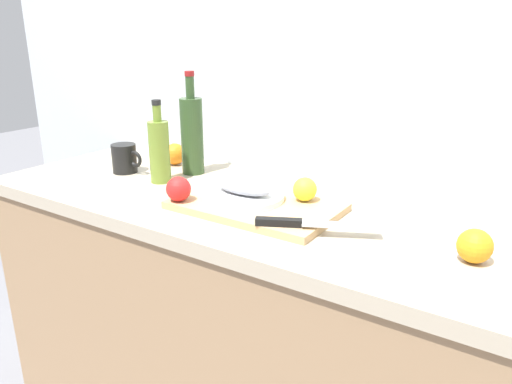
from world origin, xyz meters
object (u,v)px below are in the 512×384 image
Objects in this scene: white_plate at (244,196)px; chef_knife at (301,223)px; olive_oil_bottle at (158,150)px; coffee_mug_2 at (125,158)px; orange_0 at (475,246)px; wine_bottle at (192,134)px; cutting_board at (256,206)px; fish_fillet at (243,187)px; lemon_0 at (305,189)px.

chef_knife is (0.23, -0.09, 0.00)m from white_plate.
olive_oil_bottle reaches higher than coffee_mug_2.
wine_bottle is at bearing 168.41° from orange_0.
wine_bottle is (-0.55, 0.26, 0.10)m from chef_knife.
coffee_mug_2 is (-0.20, -0.12, -0.08)m from wine_bottle.
white_plate reaches higher than cutting_board.
coffee_mug_2 is at bearing 174.42° from fish_fillet.
cutting_board is 1.94× the size of white_plate.
coffee_mug_2 is (-0.57, 0.06, 0.04)m from cutting_board.
coffee_mug_2 reaches higher than orange_0.
white_plate is at bearing -90.00° from fish_fillet.
white_plate is 1.84× the size of coffee_mug_2.
lemon_0 is (0.15, 0.08, 0.03)m from white_plate.
olive_oil_bottle is (-0.57, 0.12, 0.07)m from chef_knife.
wine_bottle is (-0.33, 0.17, 0.08)m from fish_fillet.
olive_oil_bottle is at bearing 174.29° from white_plate.
cutting_board is at bearing -25.78° from wine_bottle.
orange_0 is (0.94, -0.05, -0.07)m from olive_oil_bottle.
chef_knife is at bearing -21.34° from fish_fillet.
lemon_0 is 0.53× the size of coffee_mug_2.
chef_knife is at bearing -21.34° from white_plate.
cutting_board is 0.57m from coffee_mug_2.
coffee_mug_2 is at bearing 174.67° from olive_oil_bottle.
chef_knife is at bearing -24.22° from cutting_board.
wine_bottle is 2.75× the size of coffee_mug_2.
coffee_mug_2 is (-0.75, 0.14, 0.02)m from chef_knife.
orange_0 is at bearing -1.59° from white_plate.
white_plate is at bearing -27.86° from wine_bottle.
wine_bottle reaches higher than orange_0.
lemon_0 reaches higher than fish_fillet.
chef_knife is 4.19× the size of lemon_0.
fish_fillet is 0.59m from orange_0.
olive_oil_bottle is at bearing -98.33° from wine_bottle.
chef_knife is (0.23, -0.09, -0.02)m from fish_fillet.
wine_bottle is at bearing 168.75° from lemon_0.
fish_fillet is 0.24m from chef_knife.
cutting_board is at bearing 179.02° from orange_0.
cutting_board is 0.05m from white_plate.
orange_0 reaches higher than fish_fillet.
cutting_board is 1.60× the size of chef_knife.
coffee_mug_2 is at bearing 174.42° from white_plate.
cutting_board is 2.59× the size of fish_fillet.
orange_0 is at bearing -11.95° from lemon_0.
cutting_board is at bearing -139.88° from lemon_0.
white_plate is 3.45× the size of lemon_0.
fish_fillet is 2.32× the size of orange_0.
olive_oil_bottle reaches higher than fish_fillet.
chef_knife is 1.05× the size of olive_oil_bottle.
orange_0 is (1.11, -0.07, -0.01)m from coffee_mug_2.
olive_oil_bottle is 0.94m from orange_0.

